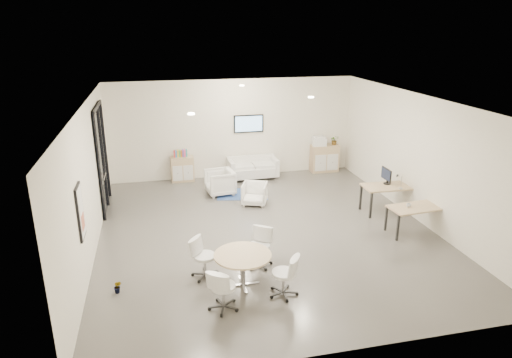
{
  "coord_description": "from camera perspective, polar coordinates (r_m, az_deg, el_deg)",
  "views": [
    {
      "loc": [
        -2.53,
        -9.92,
        4.86
      ],
      "look_at": [
        -0.18,
        0.4,
        1.24
      ],
      "focal_mm": 32.0,
      "sensor_mm": 36.0,
      "label": 1
    }
  ],
  "objects": [
    {
      "name": "sideboard_left",
      "position": [
        14.9,
        -9.18,
        1.25
      ],
      "size": [
        0.73,
        0.38,
        0.82
      ],
      "color": "tan",
      "rests_on": "room_shell"
    },
    {
      "name": "books",
      "position": [
        14.76,
        -9.43,
        3.17
      ],
      "size": [
        0.43,
        0.14,
        0.22
      ],
      "color": "red",
      "rests_on": "sideboard_left"
    },
    {
      "name": "plant_floor",
      "position": [
        9.28,
        -16.87,
        -13.16
      ],
      "size": [
        0.25,
        0.31,
        0.12
      ],
      "primitive_type": "imported",
      "rotation": [
        0.0,
        0.0,
        -0.42
      ],
      "color": "#3F7F3F",
      "rests_on": "room_shell"
    },
    {
      "name": "round_table",
      "position": [
        8.87,
        -1.68,
        -9.88
      ],
      "size": [
        1.11,
        1.11,
        0.68
      ],
      "color": "tan",
      "rests_on": "room_shell"
    },
    {
      "name": "monitor",
      "position": [
        12.74,
        16.0,
        0.41
      ],
      "size": [
        0.2,
        0.5,
        0.44
      ],
      "color": "black",
      "rests_on": "desk_rear"
    },
    {
      "name": "sideboard_right",
      "position": [
        15.87,
        8.54,
        2.59
      ],
      "size": [
        0.93,
        0.45,
        0.93
      ],
      "color": "tan",
      "rests_on": "room_shell"
    },
    {
      "name": "wall_tv",
      "position": [
        15.02,
        -0.93,
        6.93
      ],
      "size": [
        0.98,
        0.06,
        0.58
      ],
      "color": "black",
      "rests_on": "room_shell"
    },
    {
      "name": "desk_rear",
      "position": [
        12.73,
        16.35,
        -1.12
      ],
      "size": [
        1.46,
        0.77,
        0.75
      ],
      "rotation": [
        0.0,
        0.0,
        -0.04
      ],
      "color": "tan",
      "rests_on": "room_shell"
    },
    {
      "name": "cup",
      "position": [
        11.51,
        18.55,
        -3.08
      ],
      "size": [
        0.12,
        0.1,
        0.11
      ],
      "primitive_type": "imported",
      "rotation": [
        0.0,
        0.0,
        -0.13
      ],
      "color": "white",
      "rests_on": "desk_front"
    },
    {
      "name": "room_shell",
      "position": [
        10.74,
        1.4,
        1.21
      ],
      "size": [
        9.6,
        10.6,
        4.8
      ],
      "color": "#54514D",
      "rests_on": "ground"
    },
    {
      "name": "desk_front",
      "position": [
        11.64,
        19.41,
        -3.6
      ],
      "size": [
        1.38,
        0.78,
        0.69
      ],
      "rotation": [
        0.0,
        0.0,
        0.09
      ],
      "color": "tan",
      "rests_on": "room_shell"
    },
    {
      "name": "armchair_right",
      "position": [
        12.83,
        -0.19,
        -1.72
      ],
      "size": [
        0.85,
        0.82,
        0.69
      ],
      "primitive_type": "imported",
      "rotation": [
        0.0,
        0.0,
        -0.37
      ],
      "color": "white",
      "rests_on": "room_shell"
    },
    {
      "name": "printer",
      "position": [
        15.63,
        7.91,
        4.72
      ],
      "size": [
        0.5,
        0.43,
        0.32
      ],
      "rotation": [
        0.0,
        0.0,
        -0.13
      ],
      "color": "white",
      "rests_on": "sideboard_right"
    },
    {
      "name": "blue_rug",
      "position": [
        13.69,
        -1.7,
        -1.89
      ],
      "size": [
        1.65,
        1.26,
        0.01
      ],
      "primitive_type": "cube",
      "rotation": [
        0.0,
        0.0,
        -0.2
      ],
      "color": "#314B97",
      "rests_on": "room_shell"
    },
    {
      "name": "plant_cabinet",
      "position": [
        15.81,
        9.77,
        4.69
      ],
      "size": [
        0.31,
        0.34,
        0.25
      ],
      "primitive_type": "imported",
      "rotation": [
        0.0,
        0.0,
        0.09
      ],
      "color": "#3F7F3F",
      "rests_on": "sideboard_right"
    },
    {
      "name": "armchair_left",
      "position": [
        13.62,
        -4.53,
        -0.26
      ],
      "size": [
        0.83,
        0.87,
        0.81
      ],
      "primitive_type": "imported",
      "rotation": [
        0.0,
        0.0,
        -1.45
      ],
      "color": "white",
      "rests_on": "room_shell"
    },
    {
      "name": "loveseat",
      "position": [
        15.04,
        -0.45,
        1.34
      ],
      "size": [
        1.62,
        0.83,
        0.6
      ],
      "rotation": [
        0.0,
        0.0,
        0.02
      ],
      "color": "white",
      "rests_on": "room_shell"
    },
    {
      "name": "glass_door",
      "position": [
        12.95,
        -18.72,
        2.84
      ],
      "size": [
        0.09,
        1.9,
        2.85
      ],
      "color": "black",
      "rests_on": "room_shell"
    },
    {
      "name": "meeting_chairs",
      "position": [
        8.96,
        -1.67,
        -10.9
      ],
      "size": [
        2.16,
        2.16,
        0.82
      ],
      "color": "white",
      "rests_on": "room_shell"
    },
    {
      "name": "artwork",
      "position": [
        9.07,
        -21.1,
        -3.88
      ],
      "size": [
        0.05,
        0.54,
        1.04
      ],
      "color": "black",
      "rests_on": "room_shell"
    },
    {
      "name": "ceiling_spots",
      "position": [
        11.13,
        -0.62,
        10.2
      ],
      "size": [
        3.14,
        4.14,
        0.03
      ],
      "color": "#FFEAC6",
      "rests_on": "room_shell"
    }
  ]
}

